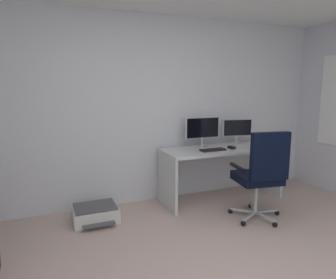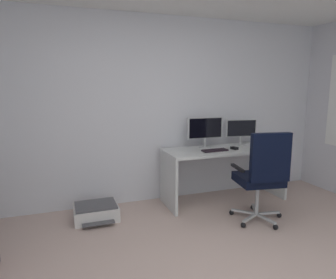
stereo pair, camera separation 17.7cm
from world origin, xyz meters
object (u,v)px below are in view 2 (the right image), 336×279
office_chair (263,173)px  printer (96,212)px  keyboard (215,150)px  desk (225,161)px  monitor_secondary (241,130)px  computer_mouse (234,148)px  monitor_main (205,129)px

office_chair → printer: size_ratio=2.11×
keyboard → printer: 1.68m
keyboard → office_chair: (0.24, -0.69, -0.14)m
desk → office_chair: 0.80m
desk → keyboard: 0.31m
monitor_secondary → keyboard: size_ratio=1.33×
desk → office_chair: bearing=-87.7°
monitor_secondary → computer_mouse: size_ratio=4.51×
office_chair → keyboard: bearing=109.4°
computer_mouse → monitor_secondary: bearing=32.0°
desk → computer_mouse: (0.09, -0.10, 0.20)m
monitor_main → monitor_secondary: size_ratio=1.14×
monitor_main → keyboard: (0.02, -0.27, -0.24)m
computer_mouse → office_chair: size_ratio=0.09×
keyboard → printer: keyboard is taller
keyboard → computer_mouse: 0.30m
desk → monitor_main: size_ratio=3.27×
desk → monitor_secondary: monitor_secondary is taller
monitor_main → keyboard: bearing=-86.7°
monitor_main → computer_mouse: 0.47m
monitor_secondary → printer: 2.29m
printer → computer_mouse: bearing=-1.7°
office_chair → printer: 2.01m
monitor_main → monitor_secondary: bearing=0.0°
desk → keyboard: (-0.21, -0.11, 0.19)m
monitor_secondary → printer: bearing=-174.5°
keyboard → office_chair: 0.75m
monitor_main → office_chair: 1.07m
monitor_main → printer: (-1.53, -0.20, -0.90)m
monitor_main → computer_mouse: bearing=-39.4°
desk → office_chair: office_chair is taller
keyboard → monitor_secondary: bearing=24.2°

